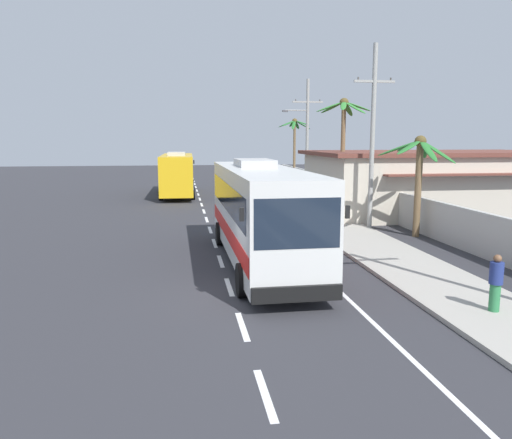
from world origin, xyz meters
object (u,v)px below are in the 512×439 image
coach_bus_foreground (260,210)px  roadside_building (432,182)px  pedestrian_near_kerb (496,282)px  palm_third (295,135)px  coach_bus_far_lane (177,173)px  palm_nearest (419,164)px  utility_pole_far (306,136)px  motorcycle_beside_bus (280,211)px  utility_pole_mid (373,136)px  palm_second (343,131)px  pedestrian_midwalk (312,195)px

coach_bus_foreground → roadside_building: roadside_building is taller
pedestrian_near_kerb → palm_third: 40.54m
coach_bus_far_lane → palm_nearest: palm_nearest is taller
utility_pole_far → pedestrian_near_kerb: bearing=-93.4°
coach_bus_foreground → motorcycle_beside_bus: size_ratio=6.08×
motorcycle_beside_bus → coach_bus_foreground: bearing=-105.9°
coach_bus_far_lane → roadside_building: roadside_building is taller
utility_pole_far → roadside_building: size_ratio=0.60×
coach_bus_far_lane → utility_pole_far: 11.44m
utility_pole_mid → palm_nearest: utility_pole_mid is taller
coach_bus_foreground → motorcycle_beside_bus: (2.66, 9.34, -1.41)m
motorcycle_beside_bus → palm_second: 6.83m
pedestrian_midwalk → utility_pole_far: (1.13, 6.24, 3.98)m
palm_second → roadside_building: 6.87m
coach_bus_foreground → pedestrian_midwalk: bearing=67.6°
coach_bus_far_lane → pedestrian_near_kerb: size_ratio=7.39×
palm_nearest → utility_pole_far: bearing=95.2°
roadside_building → motorcycle_beside_bus: bearing=-167.6°
coach_bus_foreground → palm_second: 14.04m
coach_bus_far_lane → palm_nearest: 23.60m
palm_nearest → palm_third: (0.53, 29.25, 1.64)m
pedestrian_near_kerb → pedestrian_midwalk: bearing=-35.8°
utility_pole_mid → palm_third: size_ratio=1.38×
pedestrian_near_kerb → palm_second: 19.10m
coach_bus_foreground → palm_third: (8.96, 33.30, 3.17)m
pedestrian_midwalk → palm_third: size_ratio=0.24×
motorcycle_beside_bus → palm_nearest: 8.36m
motorcycle_beside_bus → pedestrian_midwalk: 5.69m
utility_pole_far → palm_second: bearing=-88.9°
pedestrian_midwalk → utility_pole_mid: (1.06, -7.81, 3.92)m
coach_bus_foreground → palm_third: size_ratio=1.72×
pedestrian_near_kerb → roadside_building: roadside_building is taller
palm_second → roadside_building: size_ratio=0.46×
pedestrian_near_kerb → coach_bus_far_lane: bearing=-19.1°
coach_bus_foreground → utility_pole_far: 21.67m
motorcycle_beside_bus → palm_third: size_ratio=0.28×
coach_bus_foreground → pedestrian_near_kerb: (5.32, -6.84, -1.10)m
coach_bus_foreground → palm_nearest: palm_nearest is taller
coach_bus_far_lane → palm_second: 16.82m
roadside_building → utility_pole_mid: bearing=-139.3°
utility_pole_far → utility_pole_mid: bearing=-90.3°
coach_bus_far_lane → palm_third: 15.42m
utility_pole_far → palm_second: (0.16, -8.64, 0.28)m
pedestrian_near_kerb → utility_pole_far: size_ratio=0.17×
coach_bus_foreground → palm_nearest: bearing=25.7°
utility_pole_far → palm_third: utility_pole_far is taller
palm_second → coach_bus_far_lane: bearing=129.0°
palm_second → palm_third: size_ratio=1.05×
palm_nearest → palm_second: 7.92m
coach_bus_foreground → coach_bus_far_lane: (-3.27, 24.49, -0.11)m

